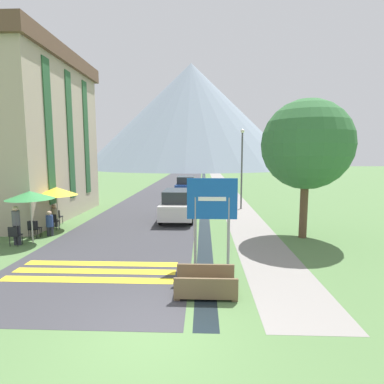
{
  "coord_description": "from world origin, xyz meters",
  "views": [
    {
      "loc": [
        1.12,
        -6.09,
        3.87
      ],
      "look_at": [
        0.51,
        10.0,
        1.87
      ],
      "focal_mm": 28.0,
      "sensor_mm": 36.0,
      "label": 1
    }
  ],
  "objects_px": {
    "hotel_building": "(30,129)",
    "cafe_chair_far_left": "(57,216)",
    "cafe_chair_nearest": "(14,234)",
    "cafe_chair_near_left": "(35,227)",
    "person_seated_far": "(50,222)",
    "cafe_chair_middle": "(54,220)",
    "cafe_umbrella_middle_yellow": "(56,191)",
    "cafe_umbrella_front_green": "(30,195)",
    "parked_car_far": "(186,186)",
    "streetlamp": "(242,163)",
    "person_standing_terrace": "(16,223)",
    "person_seated_near": "(54,215)",
    "parked_car_near": "(178,205)",
    "tree_by_path": "(307,145)",
    "cafe_chair_near_right": "(33,228)",
    "road_sign": "(212,208)",
    "footbridge": "(206,285)"
  },
  "relations": [
    {
      "from": "person_standing_terrace",
      "to": "person_seated_near",
      "type": "bearing_deg",
      "value": 90.1
    },
    {
      "from": "hotel_building",
      "to": "person_seated_near",
      "type": "relative_size",
      "value": 8.22
    },
    {
      "from": "parked_car_far",
      "to": "footbridge",
      "type": "bearing_deg",
      "value": -85.19
    },
    {
      "from": "tree_by_path",
      "to": "parked_car_near",
      "type": "bearing_deg",
      "value": 149.49
    },
    {
      "from": "footbridge",
      "to": "parked_car_near",
      "type": "distance_m",
      "value": 9.76
    },
    {
      "from": "cafe_chair_far_left",
      "to": "person_seated_near",
      "type": "bearing_deg",
      "value": -97.81
    },
    {
      "from": "cafe_chair_middle",
      "to": "person_seated_far",
      "type": "xyz_separation_m",
      "value": [
        0.37,
        -1.1,
        0.16
      ]
    },
    {
      "from": "cafe_umbrella_middle_yellow",
      "to": "tree_by_path",
      "type": "xyz_separation_m",
      "value": [
        12.29,
        -1.09,
        2.32
      ]
    },
    {
      "from": "footbridge",
      "to": "cafe_chair_near_left",
      "type": "xyz_separation_m",
      "value": [
        -7.92,
        5.31,
        0.29
      ]
    },
    {
      "from": "cafe_chair_near_left",
      "to": "person_seated_far",
      "type": "distance_m",
      "value": 0.66
    },
    {
      "from": "road_sign",
      "to": "footbridge",
      "type": "xyz_separation_m",
      "value": [
        -0.23,
        -2.19,
        -1.82
      ]
    },
    {
      "from": "cafe_chair_nearest",
      "to": "cafe_chair_near_left",
      "type": "xyz_separation_m",
      "value": [
        0.2,
        1.21,
        0.0
      ]
    },
    {
      "from": "parked_car_near",
      "to": "cafe_chair_middle",
      "type": "distance_m",
      "value": 6.8
    },
    {
      "from": "cafe_chair_near_right",
      "to": "cafe_chair_far_left",
      "type": "bearing_deg",
      "value": 68.52
    },
    {
      "from": "cafe_chair_near_left",
      "to": "person_seated_far",
      "type": "relative_size",
      "value": 0.69
    },
    {
      "from": "parked_car_far",
      "to": "person_standing_terrace",
      "type": "xyz_separation_m",
      "value": [
        -6.34,
        -16.58,
        0.08
      ]
    },
    {
      "from": "road_sign",
      "to": "person_standing_terrace",
      "type": "relative_size",
      "value": 1.81
    },
    {
      "from": "cafe_umbrella_front_green",
      "to": "tree_by_path",
      "type": "distance_m",
      "value": 12.51
    },
    {
      "from": "parked_car_far",
      "to": "cafe_chair_near_right",
      "type": "relative_size",
      "value": 5.1
    },
    {
      "from": "cafe_umbrella_middle_yellow",
      "to": "tree_by_path",
      "type": "height_order",
      "value": "tree_by_path"
    },
    {
      "from": "parked_car_near",
      "to": "cafe_chair_nearest",
      "type": "bearing_deg",
      "value": -139.81
    },
    {
      "from": "cafe_umbrella_middle_yellow",
      "to": "cafe_umbrella_front_green",
      "type": "bearing_deg",
      "value": -88.92
    },
    {
      "from": "person_standing_terrace",
      "to": "cafe_chair_nearest",
      "type": "bearing_deg",
      "value": -97.8
    },
    {
      "from": "cafe_chair_far_left",
      "to": "person_seated_far",
      "type": "xyz_separation_m",
      "value": [
        0.74,
        -2.24,
        0.16
      ]
    },
    {
      "from": "footbridge",
      "to": "tree_by_path",
      "type": "distance_m",
      "value": 8.57
    },
    {
      "from": "hotel_building",
      "to": "footbridge",
      "type": "relative_size",
      "value": 5.92
    },
    {
      "from": "cafe_chair_near_right",
      "to": "streetlamp",
      "type": "height_order",
      "value": "streetlamp"
    },
    {
      "from": "cafe_umbrella_middle_yellow",
      "to": "person_seated_near",
      "type": "relative_size",
      "value": 1.81
    },
    {
      "from": "parked_car_far",
      "to": "cafe_chair_near_left",
      "type": "distance_m",
      "value": 16.71
    },
    {
      "from": "hotel_building",
      "to": "parked_car_far",
      "type": "bearing_deg",
      "value": 50.59
    },
    {
      "from": "streetlamp",
      "to": "parked_car_far",
      "type": "bearing_deg",
      "value": 120.69
    },
    {
      "from": "cafe_chair_far_left",
      "to": "cafe_umbrella_front_green",
      "type": "relative_size",
      "value": 0.37
    },
    {
      "from": "hotel_building",
      "to": "cafe_chair_middle",
      "type": "xyz_separation_m",
      "value": [
        2.81,
        -3.26,
        -4.95
      ]
    },
    {
      "from": "footbridge",
      "to": "cafe_chair_middle",
      "type": "relative_size",
      "value": 2.0
    },
    {
      "from": "parked_car_near",
      "to": "cafe_chair_near_left",
      "type": "relative_size",
      "value": 5.25
    },
    {
      "from": "hotel_building",
      "to": "cafe_chair_nearest",
      "type": "height_order",
      "value": "hotel_building"
    },
    {
      "from": "cafe_chair_nearest",
      "to": "streetlamp",
      "type": "bearing_deg",
      "value": 52.25
    },
    {
      "from": "parked_car_far",
      "to": "cafe_chair_near_right",
      "type": "bearing_deg",
      "value": -111.64
    },
    {
      "from": "cafe_chair_near_right",
      "to": "cafe_umbrella_front_green",
      "type": "relative_size",
      "value": 0.37
    },
    {
      "from": "parked_car_near",
      "to": "cafe_chair_nearest",
      "type": "distance_m",
      "value": 8.54
    },
    {
      "from": "cafe_chair_near_left",
      "to": "parked_car_far",
      "type": "bearing_deg",
      "value": 55.78
    },
    {
      "from": "parked_car_far",
      "to": "cafe_chair_nearest",
      "type": "height_order",
      "value": "parked_car_far"
    },
    {
      "from": "hotel_building",
      "to": "cafe_chair_far_left",
      "type": "xyz_separation_m",
      "value": [
        2.43,
        -2.12,
        -4.95
      ]
    },
    {
      "from": "cafe_chair_nearest",
      "to": "cafe_umbrella_front_green",
      "type": "relative_size",
      "value": 0.37
    },
    {
      "from": "parked_car_far",
      "to": "cafe_chair_middle",
      "type": "xyz_separation_m",
      "value": [
        -6.03,
        -14.02,
        -0.4
      ]
    },
    {
      "from": "parked_car_near",
      "to": "cafe_chair_near_left",
      "type": "bearing_deg",
      "value": -145.82
    },
    {
      "from": "footbridge",
      "to": "cafe_umbrella_middle_yellow",
      "type": "height_order",
      "value": "cafe_umbrella_middle_yellow"
    },
    {
      "from": "person_standing_terrace",
      "to": "tree_by_path",
      "type": "height_order",
      "value": "tree_by_path"
    },
    {
      "from": "tree_by_path",
      "to": "streetlamp",
      "type": "bearing_deg",
      "value": 104.75
    },
    {
      "from": "cafe_chair_middle",
      "to": "tree_by_path",
      "type": "distance_m",
      "value": 13.01
    }
  ]
}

